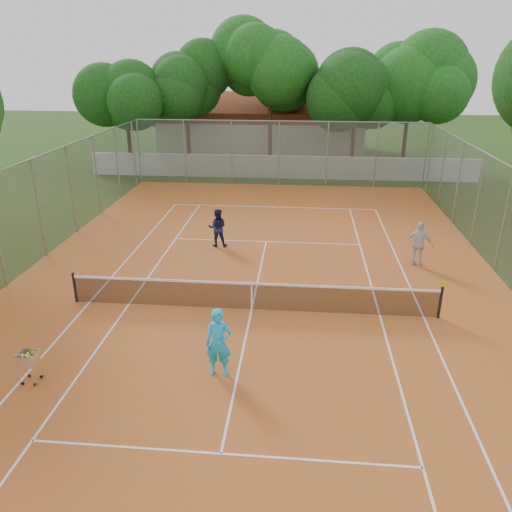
# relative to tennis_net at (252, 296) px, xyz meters

# --- Properties ---
(ground) EXTENTS (120.00, 120.00, 0.00)m
(ground) POSITION_rel_tennis_net_xyz_m (0.00, 0.00, -0.51)
(ground) COLOR #1D370F
(ground) RESTS_ON ground
(court_pad) EXTENTS (18.00, 34.00, 0.02)m
(court_pad) POSITION_rel_tennis_net_xyz_m (0.00, 0.00, -0.50)
(court_pad) COLOR #B85D23
(court_pad) RESTS_ON ground
(court_lines) EXTENTS (10.98, 23.78, 0.01)m
(court_lines) POSITION_rel_tennis_net_xyz_m (0.00, 0.00, -0.49)
(court_lines) COLOR white
(court_lines) RESTS_ON court_pad
(tennis_net) EXTENTS (11.88, 0.10, 0.98)m
(tennis_net) POSITION_rel_tennis_net_xyz_m (0.00, 0.00, 0.00)
(tennis_net) COLOR black
(tennis_net) RESTS_ON court_pad
(perimeter_fence) EXTENTS (18.00, 34.00, 4.00)m
(perimeter_fence) POSITION_rel_tennis_net_xyz_m (0.00, 0.00, 1.49)
(perimeter_fence) COLOR slate
(perimeter_fence) RESTS_ON ground
(boundary_wall) EXTENTS (26.00, 0.30, 1.50)m
(boundary_wall) POSITION_rel_tennis_net_xyz_m (0.00, 19.00, 0.24)
(boundary_wall) COLOR silver
(boundary_wall) RESTS_ON ground
(clubhouse) EXTENTS (16.40, 9.00, 4.40)m
(clubhouse) POSITION_rel_tennis_net_xyz_m (-2.00, 29.00, 1.69)
(clubhouse) COLOR beige
(clubhouse) RESTS_ON ground
(tropical_trees) EXTENTS (29.00, 19.00, 10.00)m
(tropical_trees) POSITION_rel_tennis_net_xyz_m (0.00, 22.00, 4.49)
(tropical_trees) COLOR #0E380E
(tropical_trees) RESTS_ON ground
(player_near) EXTENTS (0.68, 0.45, 1.86)m
(player_near) POSITION_rel_tennis_net_xyz_m (-0.48, -3.61, 0.44)
(player_near) COLOR #1BADEA
(player_near) RESTS_ON court_pad
(player_far_left) EXTENTS (0.86, 0.70, 1.66)m
(player_far_left) POSITION_rel_tennis_net_xyz_m (-2.06, 5.71, 0.34)
(player_far_left) COLOR #161943
(player_far_left) RESTS_ON court_pad
(player_far_right) EXTENTS (1.13, 0.80, 1.78)m
(player_far_right) POSITION_rel_tennis_net_xyz_m (6.12, 4.29, 0.40)
(player_far_right) COLOR silver
(player_far_right) RESTS_ON court_pad
(ball_hopper) EXTENTS (0.53, 0.53, 0.92)m
(ball_hopper) POSITION_rel_tennis_net_xyz_m (-5.17, -4.39, -0.03)
(ball_hopper) COLOR silver
(ball_hopper) RESTS_ON court_pad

